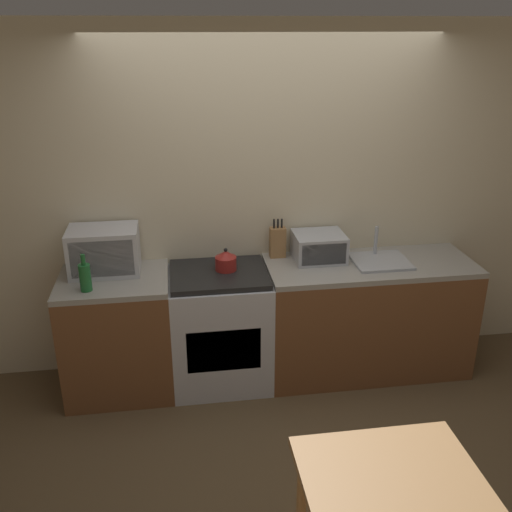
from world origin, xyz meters
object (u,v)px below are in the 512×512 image
object	(u,v)px
stove_range	(220,327)
kettle	(226,261)
dining_table	(389,496)
bottle	(85,277)
toaster_oven	(319,247)
microwave	(104,251)

from	to	relation	value
stove_range	kettle	size ratio (longest dim) A/B	5.35
kettle	dining_table	bearing A→B (deg)	-74.98
bottle	kettle	bearing A→B (deg)	12.17
stove_range	toaster_oven	world-z (taller)	toaster_oven
stove_range	microwave	world-z (taller)	microwave
stove_range	bottle	distance (m)	1.07
stove_range	toaster_oven	distance (m)	0.96
bottle	toaster_oven	xyz separation A→B (m)	(1.67, 0.30, 0.00)
toaster_oven	dining_table	world-z (taller)	toaster_oven
kettle	bottle	world-z (taller)	bottle
bottle	toaster_oven	bearing A→B (deg)	10.13
bottle	toaster_oven	size ratio (longest dim) A/B	0.69
kettle	bottle	bearing A→B (deg)	-167.83
toaster_oven	microwave	bearing A→B (deg)	-179.85
dining_table	stove_range	bearing A→B (deg)	106.87
kettle	microwave	distance (m)	0.86
toaster_oven	dining_table	size ratio (longest dim) A/B	0.48
microwave	toaster_oven	size ratio (longest dim) A/B	1.29
dining_table	bottle	bearing A→B (deg)	130.22
dining_table	microwave	bearing A→B (deg)	124.01
toaster_oven	dining_table	bearing A→B (deg)	-95.18
microwave	stove_range	bearing A→B (deg)	-8.86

